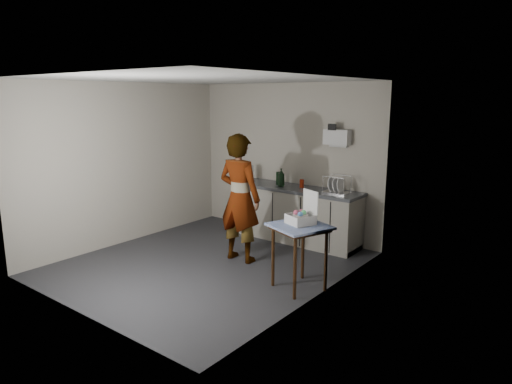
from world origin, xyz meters
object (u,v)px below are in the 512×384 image
Objects in this scene: soda_can at (302,183)px; paper_towel at (250,174)px; dish_rack at (336,189)px; kitchen_counter at (296,216)px; standing_man at (240,198)px; side_table at (300,233)px; soap_bottle at (281,177)px; dark_bottle at (278,178)px; bakery_box at (302,216)px.

paper_towel is (-1.01, -0.08, 0.07)m from soda_can.
dish_rack is at bearing 1.45° from paper_towel.
standing_man is (-0.14, -1.28, 0.51)m from kitchen_counter.
soap_bottle reaches higher than side_table.
soda_can is (-1.02, 1.66, 0.26)m from side_table.
side_table is at bearing -37.88° from paper_towel.
paper_towel reaches higher than dark_bottle.
bakery_box reaches higher than soap_bottle.
standing_man is 8.42× the size of dark_bottle.
soap_bottle is 0.78× the size of dish_rack.
kitchen_counter is 1.20× the size of standing_man.
kitchen_counter is at bearing 145.12° from side_table.
kitchen_counter is 1.98m from side_table.
soda_can is 0.66m from dish_rack.
soda_can is at bearing 143.93° from bakery_box.
dark_bottle is (-0.37, -0.01, 0.59)m from kitchen_counter.
dish_rack is (0.97, 0.10, -0.09)m from soap_bottle.
kitchen_counter is 5.72× the size of dish_rack.
standing_man is at bearing -57.55° from paper_towel.
soap_bottle is at bearing 153.91° from bakery_box.
bakery_box reaches higher than kitchen_counter.
soap_bottle reaches higher than dish_rack.
kitchen_counter is at bearing 23.92° from soap_bottle.
standing_man is 1.25m from bakery_box.
paper_towel is (-0.57, -0.04, 0.02)m from dark_bottle.
bakery_box is (1.08, -1.55, 0.49)m from kitchen_counter.
standing_man is at bearing -96.44° from kitchen_counter.
side_table is 1.68m from dish_rack.
dish_rack is at bearing -0.14° from kitchen_counter.
bakery_box reaches higher than paper_towel.
paper_towel is at bearing -176.08° from dark_bottle.
side_table is (1.10, -1.62, 0.29)m from kitchen_counter.
dark_bottle is 1.10m from dish_rack.
standing_man is at bearing -124.48° from dish_rack.
soda_can reaches higher than kitchen_counter.
soap_bottle is (-0.23, -0.10, 0.64)m from kitchen_counter.
dish_rack is at bearing -3.36° from soda_can.
dish_rack is at bearing 5.97° from soap_bottle.
soap_bottle is 0.75× the size of bakery_box.
standing_man is at bearing -170.72° from bakery_box.
dish_rack is 1.59m from bakery_box.
dish_rack is at bearing -126.92° from standing_man.
soap_bottle is 0.17m from dark_bottle.
dish_rack is (-0.37, 1.62, 0.25)m from side_table.
side_table is at bearing 162.18° from standing_man.
side_table is 1.31m from standing_man.
dish_rack is at bearing 123.70° from side_table.
kitchen_counter is 16.53× the size of soda_can.
side_table is at bearing -58.48° from soda_can.
standing_man is at bearing -80.22° from dark_bottle.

